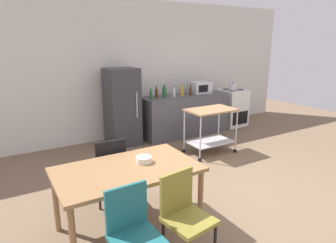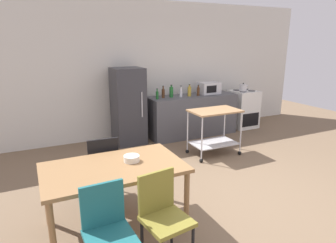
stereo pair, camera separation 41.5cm
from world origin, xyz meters
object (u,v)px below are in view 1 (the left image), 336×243
at_px(kitchen_cart, 211,124).
at_px(chair_black, 109,166).
at_px(dining_table, 127,175).
at_px(bottle_soy_sauce, 164,92).
at_px(microwave, 200,87).
at_px(bottle_olive_oil, 157,93).
at_px(bottle_hot_sauce, 174,92).
at_px(chair_teal, 133,232).
at_px(kettle, 233,87).
at_px(bottle_wine, 182,91).
at_px(chair_olive, 185,213).
at_px(bottle_sesame_oil, 151,95).
at_px(bottle_vinegar, 191,91).
at_px(stove_oven, 232,107).
at_px(fruit_bowl, 144,160).
at_px(refrigerator, 122,107).

bearing_deg(kitchen_cart, chair_black, -161.54).
distance_m(dining_table, bottle_soy_sauce, 3.34).
distance_m(kitchen_cart, microwave, 1.52).
distance_m(bottle_olive_oil, bottle_hot_sauce, 0.39).
bearing_deg(chair_teal, bottle_soy_sauce, 54.04).
bearing_deg(chair_teal, kettle, 36.50).
distance_m(chair_teal, bottle_wine, 4.29).
bearing_deg(kitchen_cart, kettle, 35.94).
bearing_deg(chair_teal, bottle_olive_oil, 56.34).
bearing_deg(chair_olive, microwave, 42.97).
relative_size(kitchen_cart, kettle, 3.80).
bearing_deg(bottle_soy_sauce, kitchen_cart, -77.59).
distance_m(bottle_sesame_oil, microwave, 1.33).
bearing_deg(bottle_soy_sauce, bottle_vinegar, -8.16).
distance_m(dining_table, kettle, 4.63).
xyz_separation_m(stove_oven, bottle_olive_oil, (-2.15, 0.01, 0.55)).
xyz_separation_m(chair_olive, fruit_bowl, (-0.04, 0.76, 0.27)).
relative_size(chair_black, microwave, 1.93).
xyz_separation_m(kitchen_cart, kettle, (1.57, 1.14, 0.43)).
height_order(dining_table, kettle, kettle).
distance_m(stove_oven, kettle, 0.57).
bearing_deg(bottle_vinegar, kettle, -0.44).
distance_m(bottle_soy_sauce, bottle_wine, 0.41).
relative_size(bottle_soy_sauce, kettle, 1.11).
bearing_deg(chair_olive, kitchen_cart, 38.10).
bearing_deg(chair_olive, refrigerator, 68.36).
distance_m(kitchen_cart, bottle_sesame_oil, 1.39).
relative_size(chair_black, refrigerator, 0.57).
relative_size(chair_teal, refrigerator, 0.57).
xyz_separation_m(stove_oven, bottle_soy_sauce, (-1.96, -0.00, 0.56)).
distance_m(bottle_wine, bottle_vinegar, 0.21).
height_order(refrigerator, bottle_hot_sauce, refrigerator).
distance_m(bottle_sesame_oil, bottle_olive_oil, 0.19).
relative_size(chair_teal, kitchen_cart, 0.98).
xyz_separation_m(stove_oven, bottle_vinegar, (-1.35, -0.09, 0.55)).
distance_m(bottle_vinegar, microwave, 0.37).
relative_size(dining_table, refrigerator, 0.97).
height_order(chair_teal, bottle_wine, bottle_wine).
height_order(bottle_hot_sauce, kettle, bottle_hot_sauce).
xyz_separation_m(bottle_hot_sauce, fruit_bowl, (-1.98, -2.53, -0.21)).
height_order(dining_table, bottle_olive_oil, bottle_olive_oil).
xyz_separation_m(bottle_sesame_oil, bottle_vinegar, (0.97, -0.02, 0.01)).
bearing_deg(chair_olive, fruit_bowl, 84.37).
bearing_deg(chair_black, microwave, -142.77).
bearing_deg(fruit_bowl, dining_table, -170.07).
bearing_deg(chair_olive, bottle_hot_sauce, 51.08).
bearing_deg(dining_table, bottle_soy_sauce, 52.90).
distance_m(chair_black, bottle_olive_oil, 2.73).
height_order(refrigerator, bottle_soy_sauce, refrigerator).
bearing_deg(fruit_bowl, kitchen_cart, 33.68).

